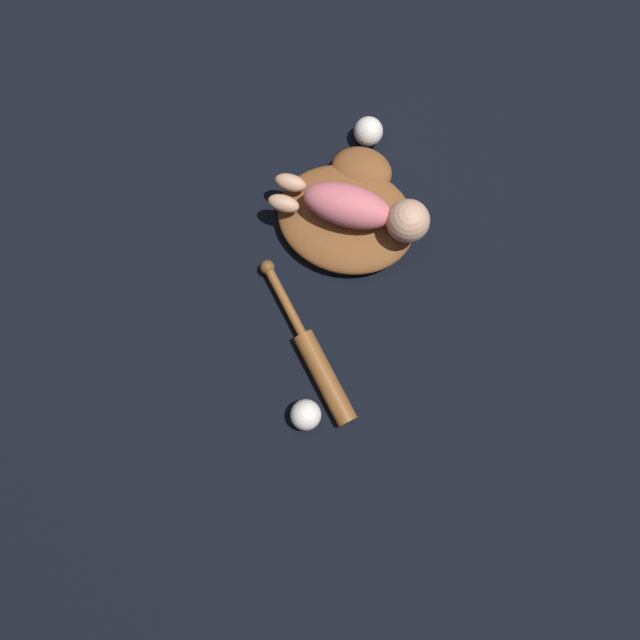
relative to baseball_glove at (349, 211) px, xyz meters
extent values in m
plane|color=black|center=(0.05, -0.01, -0.04)|extent=(6.00, 6.00, 0.00)
ellipsoid|color=brown|center=(0.01, -0.02, 0.00)|extent=(0.41, 0.37, 0.07)
ellipsoid|color=brown|center=(-0.03, 0.10, 0.00)|extent=(0.18, 0.16, 0.07)
ellipsoid|color=#D16670|center=(0.01, -0.02, 0.08)|extent=(0.23, 0.16, 0.09)
sphere|color=tan|center=(0.14, 0.02, 0.09)|extent=(0.10, 0.10, 0.10)
ellipsoid|color=tan|center=(-0.14, -0.04, 0.06)|extent=(0.09, 0.06, 0.04)
ellipsoid|color=tan|center=(-0.12, -0.09, 0.06)|extent=(0.09, 0.06, 0.04)
cylinder|color=brown|center=(0.19, -0.37, -0.01)|extent=(0.22, 0.15, 0.05)
cylinder|color=brown|center=(0.00, -0.27, -0.01)|extent=(0.18, 0.11, 0.02)
sphere|color=brown|center=(-0.08, -0.23, -0.01)|extent=(0.04, 0.04, 0.04)
sphere|color=white|center=(0.20, -0.46, 0.00)|extent=(0.07, 0.07, 0.07)
sphere|color=white|center=(-0.08, 0.20, 0.00)|extent=(0.07, 0.07, 0.07)
camera|label=1|loc=(0.29, -0.53, 1.41)|focal=35.00mm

